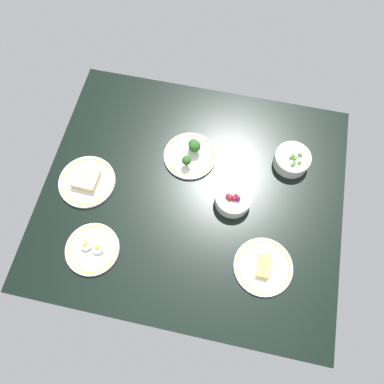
{
  "coord_description": "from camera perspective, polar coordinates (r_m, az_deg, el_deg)",
  "views": [
    {
      "loc": [
        11.48,
        -53.74,
        137.83
      ],
      "look_at": [
        0.0,
        0.0,
        6.0
      ],
      "focal_mm": 34.52,
      "sensor_mm": 36.0,
      "label": 1
    }
  ],
  "objects": [
    {
      "name": "dining_table",
      "position": [
        1.47,
        0.0,
        -0.6
      ],
      "size": [
        116.82,
        101.7,
        4.0
      ],
      "primitive_type": "cube",
      "color": "black",
      "rests_on": "ground"
    },
    {
      "name": "bowl_peas",
      "position": [
        1.53,
        15.18,
        4.86
      ],
      "size": [
        14.39,
        14.39,
        6.94
      ],
      "color": "white",
      "rests_on": "dining_table"
    },
    {
      "name": "plate_sandwich",
      "position": [
        1.51,
        -15.95,
        1.63
      ],
      "size": [
        22.36,
        22.36,
        4.5
      ],
      "color": "white",
      "rests_on": "dining_table"
    },
    {
      "name": "plate_cheese",
      "position": [
        1.38,
        10.95,
        -11.24
      ],
      "size": [
        21.41,
        21.41,
        3.56
      ],
      "color": "white",
      "rests_on": "dining_table"
    },
    {
      "name": "bowl_berries",
      "position": [
        1.41,
        6.35,
        -1.14
      ],
      "size": [
        14.11,
        14.11,
        7.53
      ],
      "color": "white",
      "rests_on": "dining_table"
    },
    {
      "name": "plate_eggs",
      "position": [
        1.42,
        -15.14,
        -8.47
      ],
      "size": [
        19.87,
        19.87,
        4.52
      ],
      "color": "white",
      "rests_on": "dining_table"
    },
    {
      "name": "plate_broccoli",
      "position": [
        1.5,
        -0.23,
        5.88
      ],
      "size": [
        21.28,
        21.28,
        8.04
      ],
      "color": "white",
      "rests_on": "dining_table"
    }
  ]
}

